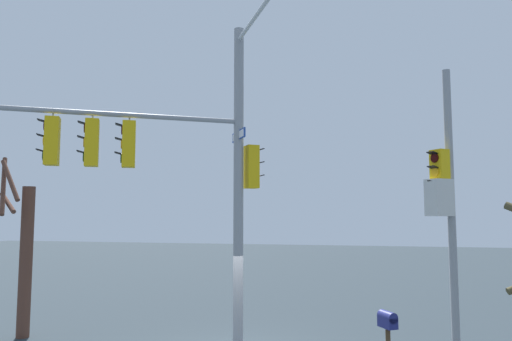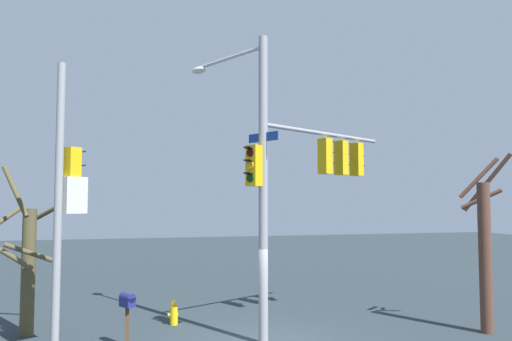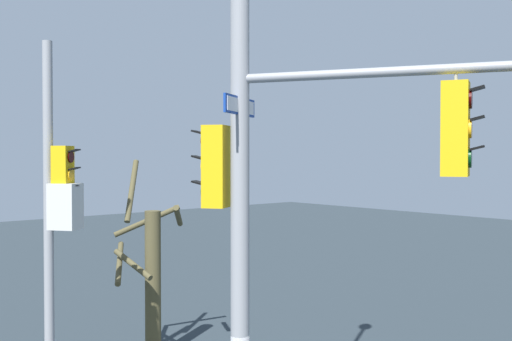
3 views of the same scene
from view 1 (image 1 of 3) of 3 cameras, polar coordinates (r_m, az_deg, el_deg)
main_signal_pole_assembly at (r=11.29m, az=-8.24°, el=1.64°), size 6.53×3.40×8.35m
secondary_pole_assembly at (r=11.87m, az=22.35°, el=-3.32°), size 0.73×0.66×7.08m
mailbox at (r=11.04m, az=16.01°, el=-17.93°), size 0.44×0.50×1.41m
bare_tree_across_street at (r=15.15m, az=-26.87°, el=-9.00°), size 1.32×1.20×5.24m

